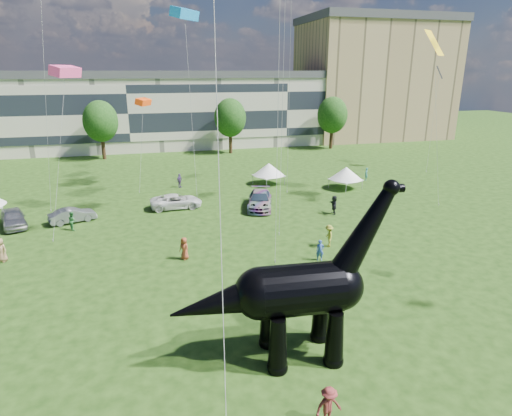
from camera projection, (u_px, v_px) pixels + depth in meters
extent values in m
plane|color=#16330C|center=(284.00, 357.00, 20.52)|extent=(220.00, 220.00, 0.00)
cube|color=beige|center=(129.00, 114.00, 73.88)|extent=(78.00, 11.00, 12.00)
cube|color=tan|center=(373.00, 82.00, 86.60)|extent=(28.00, 18.00, 22.00)
cylinder|color=#382314|center=(104.00, 149.00, 65.98)|extent=(0.56, 0.56, 3.20)
ellipsoid|color=#14380F|center=(100.00, 118.00, 64.53)|extent=(5.20, 5.20, 6.24)
cylinder|color=#382314|center=(231.00, 144.00, 70.77)|extent=(0.56, 0.56, 3.20)
ellipsoid|color=#14380F|center=(230.00, 115.00, 69.32)|extent=(5.20, 5.20, 6.24)
cylinder|color=#382314|center=(331.00, 139.00, 75.07)|extent=(0.56, 0.56, 3.20)
ellipsoid|color=#14380F|center=(333.00, 112.00, 73.63)|extent=(5.20, 5.20, 6.24)
cone|color=black|center=(278.00, 345.00, 19.24)|extent=(0.99, 0.99, 2.69)
sphere|color=black|center=(277.00, 367.00, 19.60)|extent=(0.99, 0.99, 0.99)
cone|color=black|center=(268.00, 321.00, 21.09)|extent=(0.99, 0.99, 2.69)
sphere|color=black|center=(268.00, 342.00, 21.45)|extent=(0.99, 0.99, 0.99)
cone|color=black|center=(335.00, 338.00, 19.72)|extent=(0.99, 0.99, 2.69)
sphere|color=black|center=(333.00, 360.00, 20.09)|extent=(0.99, 0.99, 0.99)
cone|color=black|center=(321.00, 315.00, 21.57)|extent=(0.99, 0.99, 2.69)
sphere|color=black|center=(319.00, 336.00, 21.93)|extent=(0.99, 0.99, 0.99)
cylinder|color=black|center=(300.00, 289.00, 19.73)|extent=(3.92, 2.66, 2.42)
sphere|color=black|center=(260.00, 293.00, 19.39)|extent=(2.42, 2.42, 2.42)
sphere|color=black|center=(339.00, 286.00, 20.06)|extent=(2.33, 2.33, 2.33)
cone|color=black|center=(365.00, 233.00, 19.46)|extent=(3.46, 1.56, 4.75)
sphere|color=black|center=(391.00, 188.00, 19.03)|extent=(0.75, 0.75, 0.75)
cylinder|color=black|center=(397.00, 188.00, 19.09)|extent=(0.65, 0.44, 0.39)
cone|color=black|center=(220.00, 303.00, 19.15)|extent=(4.86, 2.19, 2.64)
imported|color=#ADADB1|center=(13.00, 218.00, 37.50)|extent=(3.26, 4.98, 1.58)
imported|color=gray|center=(72.00, 215.00, 38.63)|extent=(4.25, 2.68, 1.32)
imported|color=white|center=(176.00, 201.00, 42.58)|extent=(5.14, 2.49, 1.41)
imported|color=#595960|center=(260.00, 200.00, 42.58)|extent=(3.88, 6.14, 1.66)
cube|color=white|center=(269.00, 176.00, 51.45)|extent=(3.82, 3.82, 0.12)
cone|color=white|center=(269.00, 169.00, 51.21)|extent=(4.84, 4.84, 1.47)
cylinder|color=#999999|center=(267.00, 184.00, 49.79)|extent=(0.06, 0.06, 1.08)
cylinder|color=#999999|center=(285.00, 180.00, 51.33)|extent=(0.06, 0.06, 1.08)
cylinder|color=#999999|center=(253.00, 179.00, 51.90)|extent=(0.06, 0.06, 1.08)
cylinder|color=#999999|center=(271.00, 176.00, 53.44)|extent=(0.06, 0.06, 1.08)
cube|color=white|center=(346.00, 180.00, 49.60)|extent=(3.76, 3.76, 0.12)
cone|color=white|center=(346.00, 173.00, 49.36)|extent=(4.76, 4.76, 1.45)
cylinder|color=#999999|center=(346.00, 188.00, 47.96)|extent=(0.06, 0.06, 1.06)
cylinder|color=#999999|center=(362.00, 185.00, 49.48)|extent=(0.06, 0.06, 1.06)
cylinder|color=#999999|center=(329.00, 183.00, 50.05)|extent=(0.06, 0.06, 1.06)
cylinder|color=#999999|center=(345.00, 180.00, 51.56)|extent=(0.06, 0.06, 1.06)
cylinder|color=#999999|center=(3.00, 214.00, 39.36)|extent=(0.06, 0.06, 1.15)
cylinder|color=#999999|center=(1.00, 205.00, 41.73)|extent=(0.06, 0.06, 1.15)
imported|color=teal|center=(366.00, 174.00, 53.43)|extent=(0.63, 0.69, 1.57)
imported|color=#974225|center=(184.00, 248.00, 30.99)|extent=(0.93, 0.98, 1.68)
imported|color=#543579|center=(179.00, 181.00, 50.10)|extent=(0.95, 0.99, 1.66)
imported|color=black|center=(334.00, 205.00, 40.76)|extent=(0.89, 1.78, 1.83)
imported|color=#9B764D|center=(1.00, 250.00, 30.55)|extent=(1.02, 0.86, 1.79)
imported|color=#2F7637|center=(73.00, 221.00, 36.74)|extent=(0.87, 0.96, 1.62)
imported|color=#2A4B9D|center=(320.00, 250.00, 30.79)|extent=(0.65, 0.51, 1.56)
imported|color=olive|center=(329.00, 236.00, 33.16)|extent=(0.89, 1.27, 1.79)
imported|color=maroon|center=(329.00, 407.00, 16.36)|extent=(1.19, 0.78, 1.73)
cube|color=#F4430C|center=(143.00, 102.00, 48.73)|extent=(1.99, 2.45, 0.91)
cube|color=#137CCB|center=(185.00, 14.00, 45.48)|extent=(3.43, 3.54, 1.34)
cube|color=#E53F80|center=(65.00, 71.00, 36.54)|extent=(2.53, 2.94, 1.06)
plane|color=yellow|center=(434.00, 43.00, 42.20)|extent=(3.29, 3.03, 2.44)
plane|color=black|center=(440.00, 72.00, 57.39)|extent=(1.91, 1.93, 1.65)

